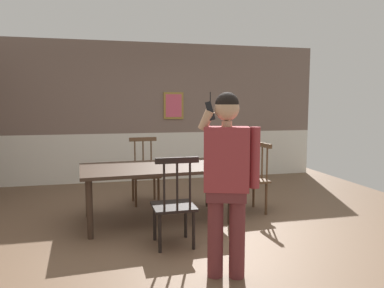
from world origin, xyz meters
name	(u,v)px	position (x,y,z in m)	size (l,w,h in m)	color
ground_plane	(193,230)	(0.00, 0.00, 0.00)	(7.37, 7.37, 0.00)	brown
room_back_partition	(157,115)	(0.00, 3.13, 1.31)	(6.70, 0.17, 2.73)	#756056
dining_table	(157,171)	(-0.37, 0.49, 0.66)	(2.00, 1.18, 0.73)	#38281E
chair_near_window	(145,173)	(-0.43, 1.41, 0.47)	(0.45, 0.45, 1.01)	#513823
chair_by_doorway	(174,204)	(-0.31, -0.42, 0.47)	(0.46, 0.46, 1.00)	black
chair_at_table_head	(251,178)	(0.98, 0.58, 0.48)	(0.51, 0.51, 0.99)	#513823
person_figure	(228,174)	(0.01, -1.23, 0.93)	(0.53, 0.32, 1.64)	brown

